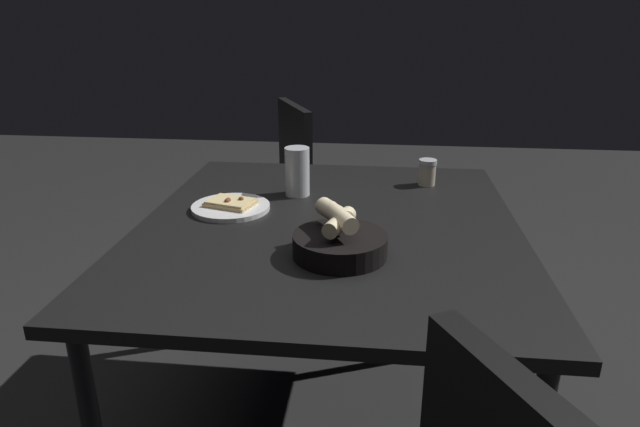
% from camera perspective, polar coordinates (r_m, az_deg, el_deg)
% --- Properties ---
extents(dining_table, '(1.16, 1.02, 0.73)m').
position_cam_1_polar(dining_table, '(1.52, 0.87, -2.89)').
color(dining_table, black).
rests_on(dining_table, ground).
extents(pizza_plate, '(0.22, 0.22, 0.04)m').
position_cam_1_polar(pizza_plate, '(1.61, -9.17, 0.74)').
color(pizza_plate, white).
rests_on(pizza_plate, dining_table).
extents(bread_basket, '(0.22, 0.22, 0.12)m').
position_cam_1_polar(bread_basket, '(1.29, 2.05, -2.75)').
color(bread_basket, black).
rests_on(bread_basket, dining_table).
extents(beer_glass, '(0.08, 0.08, 0.15)m').
position_cam_1_polar(beer_glass, '(1.70, -2.35, 4.08)').
color(beer_glass, silver).
rests_on(beer_glass, dining_table).
extents(pepper_shaker, '(0.06, 0.06, 0.08)m').
position_cam_1_polar(pepper_shaker, '(1.84, 10.97, 4.04)').
color(pepper_shaker, '#BFB299').
rests_on(pepper_shaker, dining_table).
extents(chair_far, '(0.58, 0.58, 0.88)m').
position_cam_1_polar(chair_far, '(2.52, -5.16, 2.64)').
color(chair_far, black).
rests_on(chair_far, ground).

